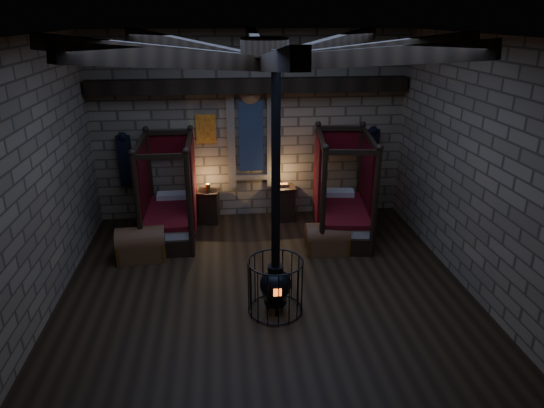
{
  "coord_description": "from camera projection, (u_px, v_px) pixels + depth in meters",
  "views": [
    {
      "loc": [
        -0.68,
        -7.27,
        4.49
      ],
      "look_at": [
        0.17,
        0.6,
        1.37
      ],
      "focal_mm": 32.0,
      "sensor_mm": 36.0,
      "label": 1
    }
  ],
  "objects": [
    {
      "name": "trunk_left",
      "position": [
        141.0,
        245.0,
        9.42
      ],
      "size": [
        0.97,
        0.66,
        0.67
      ],
      "rotation": [
        0.0,
        0.0,
        0.08
      ],
      "color": "brown",
      "rests_on": "ground"
    },
    {
      "name": "nightstand_right",
      "position": [
        284.0,
        203.0,
        11.2
      ],
      "size": [
        0.53,
        0.51,
        0.88
      ],
      "rotation": [
        0.0,
        0.0,
        0.06
      ],
      "color": "black",
      "rests_on": "ground"
    },
    {
      "name": "nightstand_left",
      "position": [
        209.0,
        206.0,
        11.06
      ],
      "size": [
        0.54,
        0.52,
        0.94
      ],
      "rotation": [
        0.0,
        0.0,
        -0.14
      ],
      "color": "black",
      "rests_on": "ground"
    },
    {
      "name": "bed_right",
      "position": [
        341.0,
        210.0,
        10.44
      ],
      "size": [
        1.35,
        2.2,
        2.17
      ],
      "rotation": [
        0.0,
        0.0,
        -0.13
      ],
      "color": "black",
      "rests_on": "ground"
    },
    {
      "name": "stove",
      "position": [
        275.0,
        280.0,
        7.64
      ],
      "size": [
        0.89,
        0.89,
        4.05
      ],
      "rotation": [
        0.0,
        0.0,
        0.02
      ],
      "color": "black",
      "rests_on": "ground"
    },
    {
      "name": "trunk_right",
      "position": [
        327.0,
        239.0,
        9.71
      ],
      "size": [
        0.87,
        0.57,
        0.63
      ],
      "rotation": [
        0.0,
        0.0,
        -0.04
      ],
      "color": "brown",
      "rests_on": "ground"
    },
    {
      "name": "bed_left",
      "position": [
        171.0,
        213.0,
        10.34
      ],
      "size": [
        1.08,
        2.03,
        2.11
      ],
      "rotation": [
        0.0,
        0.0,
        0.01
      ],
      "color": "black",
      "rests_on": "ground"
    },
    {
      "name": "room",
      "position": [
        264.0,
        68.0,
        7.15
      ],
      "size": [
        7.02,
        7.02,
        4.29
      ],
      "color": "black",
      "rests_on": "ground"
    }
  ]
}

